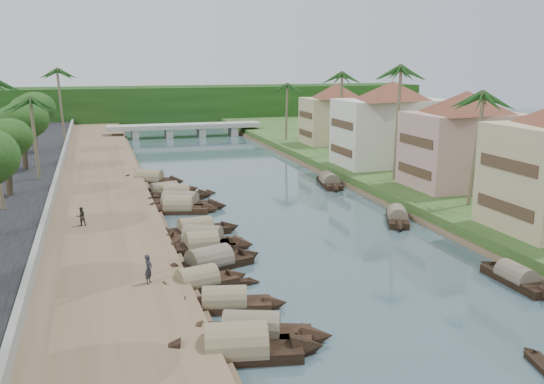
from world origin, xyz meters
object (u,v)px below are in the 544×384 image
object	(u,v)px
sampan_0	(252,333)
person_near	(149,269)
sampan_1	(236,349)
bridge	(185,128)

from	to	relation	value
sampan_0	person_near	world-z (taller)	person_near
person_near	sampan_0	bearing A→B (deg)	-122.55
sampan_0	sampan_1	xyz separation A→B (m)	(-1.16, -1.53, 0.01)
sampan_0	person_near	xyz separation A→B (m)	(-4.42, 7.50, 1.28)
sampan_0	sampan_1	size ratio (longest dim) A/B	0.95
sampan_0	sampan_1	world-z (taller)	sampan_1
sampan_0	person_near	distance (m)	8.80
bridge	sampan_0	distance (m)	84.03
bridge	sampan_1	size ratio (longest dim) A/B	3.10
bridge	sampan_1	distance (m)	85.68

